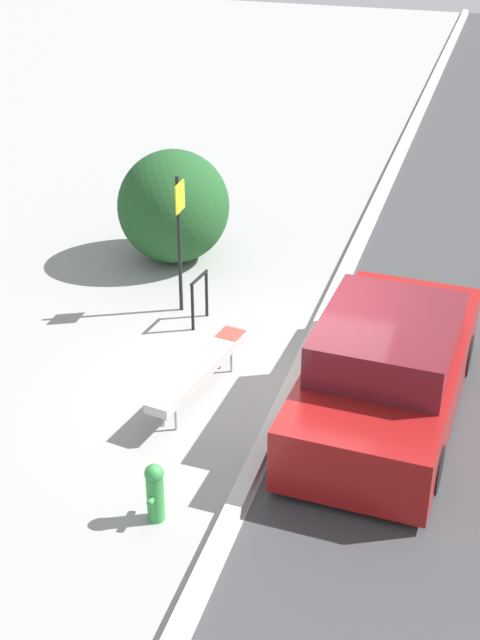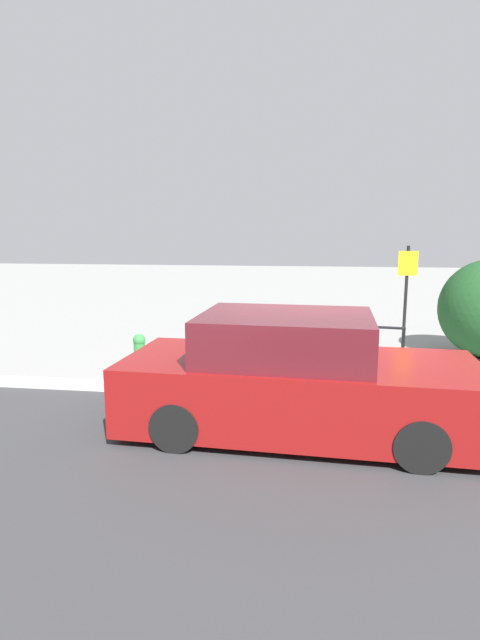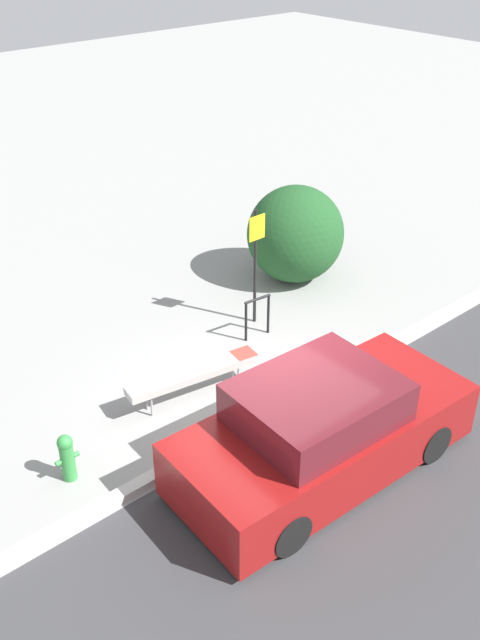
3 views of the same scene
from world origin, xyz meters
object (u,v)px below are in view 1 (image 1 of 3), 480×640
at_px(sign_post, 179,232).
at_px(parked_car_near, 387,371).
at_px(bench, 199,369).
at_px(bike_rack, 200,295).
at_px(fire_hydrant, 155,491).

height_order(sign_post, parked_car_near, sign_post).
relative_size(bench, bike_rack, 2.79).
relative_size(bench, fire_hydrant, 3.01).
height_order(sign_post, fire_hydrant, sign_post).
distance_m(fire_hydrant, parked_car_near, 3.57).
relative_size(sign_post, parked_car_near, 0.51).
distance_m(bike_rack, sign_post, 1.03).
xyz_separation_m(bench, sign_post, (2.33, 1.12, 0.93)).
bearing_deg(fire_hydrant, sign_post, 16.99).
distance_m(bench, fire_hydrant, 2.51).
relative_size(bench, parked_car_near, 0.51).
height_order(bench, bike_rack, bike_rack).
distance_m(bench, sign_post, 2.75).
relative_size(bike_rack, parked_car_near, 0.18).
bearing_deg(bike_rack, sign_post, 52.69).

